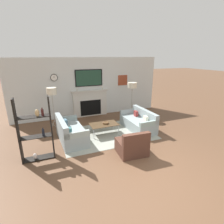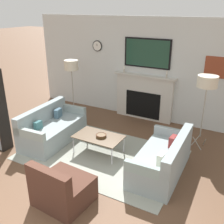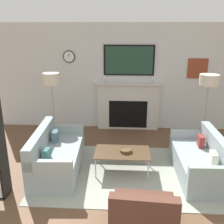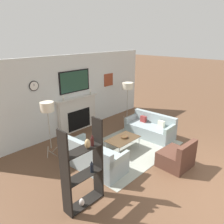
% 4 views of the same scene
% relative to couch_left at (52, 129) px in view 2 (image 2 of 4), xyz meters
% --- Properties ---
extents(fireplace_wall, '(6.98, 0.28, 2.70)m').
position_rel_couch_left_xyz_m(fireplace_wall, '(1.33, 2.36, 0.93)').
color(fireplace_wall, silver).
rests_on(fireplace_wall, ground_plane).
extents(area_rug, '(3.26, 2.16, 0.01)m').
position_rel_couch_left_xyz_m(area_rug, '(1.33, 0.00, -0.29)').
color(area_rug, gray).
rests_on(area_rug, ground_plane).
extents(couch_left, '(0.87, 1.68, 0.80)m').
position_rel_couch_left_xyz_m(couch_left, '(0.00, 0.00, 0.00)').
color(couch_left, '#8F9EA1').
rests_on(couch_left, ground_plane).
extents(couch_right, '(0.81, 1.63, 0.76)m').
position_rel_couch_left_xyz_m(couch_right, '(2.65, 0.00, -0.02)').
color(couch_right, '#8F9EA1').
rests_on(couch_right, ground_plane).
extents(armchair, '(0.85, 0.79, 0.76)m').
position_rel_couch_left_xyz_m(armchair, '(1.53, -1.54, -0.03)').
color(armchair, '#4E2F23').
rests_on(armchair, ground_plane).
extents(coffee_table, '(1.01, 0.61, 0.40)m').
position_rel_couch_left_xyz_m(coffee_table, '(1.23, 0.05, 0.08)').
color(coffee_table, '#4C3823').
rests_on(coffee_table, ground_plane).
extents(decorative_bowl, '(0.22, 0.22, 0.06)m').
position_rel_couch_left_xyz_m(decorative_bowl, '(1.29, 0.05, 0.14)').
color(decorative_bowl, brown).
rests_on(decorative_bowl, coffee_table).
extents(floor_lamp_left, '(0.37, 0.37, 1.63)m').
position_rel_couch_left_xyz_m(floor_lamp_left, '(-0.39, 1.36, 1.17)').
color(floor_lamp_left, '#9E998E').
rests_on(floor_lamp_left, ground_plane).
extents(floor_lamp_right, '(0.41, 0.41, 1.63)m').
position_rel_couch_left_xyz_m(floor_lamp_right, '(3.04, 1.36, 1.19)').
color(floor_lamp_right, '#9E998E').
rests_on(floor_lamp_right, ground_plane).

